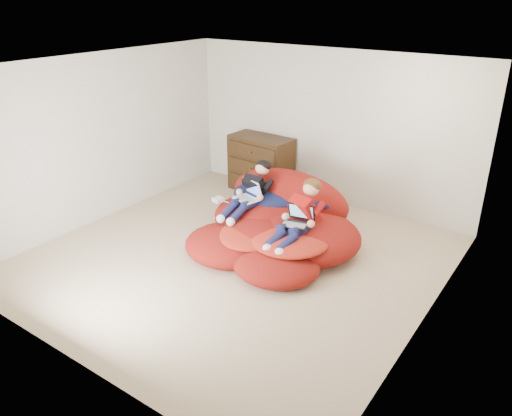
{
  "coord_description": "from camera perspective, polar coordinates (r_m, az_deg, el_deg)",
  "views": [
    {
      "loc": [
        3.58,
        -4.64,
        3.33
      ],
      "look_at": [
        0.18,
        0.23,
        0.7
      ],
      "focal_mm": 35.0,
      "sensor_mm": 36.0,
      "label": 1
    }
  ],
  "objects": [
    {
      "name": "dresser",
      "position": [
        8.76,
        0.56,
        5.01
      ],
      "size": [
        1.14,
        0.65,
        0.99
      ],
      "color": "#301E0D",
      "rests_on": "ground"
    },
    {
      "name": "older_boy",
      "position": [
        7.17,
        -0.45,
        2.16
      ],
      "size": [
        0.32,
        1.09,
        0.68
      ],
      "color": "black",
      "rests_on": "beanbag_pile"
    },
    {
      "name": "room_shell",
      "position": [
        6.63,
        -2.39,
        -4.1
      ],
      "size": [
        5.1,
        5.1,
        2.77
      ],
      "color": "tan",
      "rests_on": "ground"
    },
    {
      "name": "cream_pillow",
      "position": [
        7.78,
        2.04,
        3.5
      ],
      "size": [
        0.41,
        0.26,
        0.26
      ],
      "primitive_type": "ellipsoid",
      "color": "beige",
      "rests_on": "beanbag_pile"
    },
    {
      "name": "laptop_black",
      "position": [
        6.51,
        4.79,
        -1.25
      ],
      "size": [
        0.4,
        0.41,
        0.25
      ],
      "color": "black",
      "rests_on": "younger_boy"
    },
    {
      "name": "younger_boy",
      "position": [
        6.54,
        5.1,
        -0.58
      ],
      "size": [
        0.39,
        1.11,
        0.73
      ],
      "color": "#AE120F",
      "rests_on": "beanbag_pile"
    },
    {
      "name": "laptop_white",
      "position": [
        7.13,
        -0.8,
        1.64
      ],
      "size": [
        0.41,
        0.41,
        0.25
      ],
      "color": "silver",
      "rests_on": "older_boy"
    },
    {
      "name": "power_adapter",
      "position": [
        7.49,
        -4.33,
        0.96
      ],
      "size": [
        0.18,
        0.18,
        0.05
      ],
      "primitive_type": "cube",
      "rotation": [
        0.0,
        0.0,
        -0.24
      ],
      "color": "silver",
      "rests_on": "beanbag_pile"
    },
    {
      "name": "beanbag_pile",
      "position": [
        7.08,
        2.48,
        -1.83
      ],
      "size": [
        2.4,
        2.34,
        0.92
      ],
      "color": "maroon",
      "rests_on": "ground"
    }
  ]
}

